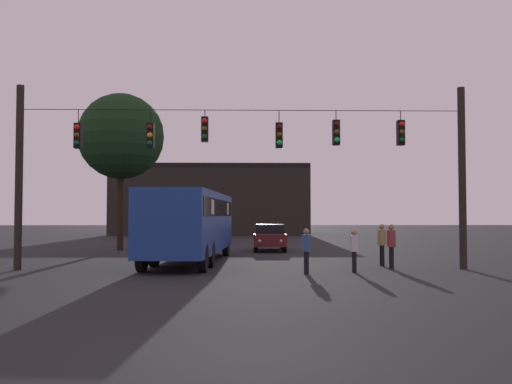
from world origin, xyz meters
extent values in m
plane|color=black|center=(0.00, 24.50, 0.00)|extent=(168.00, 168.00, 0.00)
cylinder|color=black|center=(-8.39, 13.51, 3.48)|extent=(0.28, 0.28, 6.95)
cylinder|color=black|center=(8.39, 13.51, 3.48)|extent=(0.28, 0.28, 6.95)
cylinder|color=black|center=(0.00, 13.51, 6.04)|extent=(16.78, 0.02, 0.02)
cylinder|color=black|center=(-6.20, 13.51, 5.77)|extent=(0.03, 0.03, 0.51)
cube|color=black|center=(-6.20, 13.51, 5.04)|extent=(0.26, 0.32, 0.95)
sphere|color=red|center=(-6.20, 13.33, 5.34)|extent=(0.20, 0.20, 0.20)
sphere|color=#5B3D0C|center=(-6.20, 13.33, 5.04)|extent=(0.20, 0.20, 0.20)
sphere|color=#0C4219|center=(-6.20, 13.33, 4.74)|extent=(0.20, 0.20, 0.20)
cylinder|color=black|center=(-3.48, 13.51, 5.77)|extent=(0.03, 0.03, 0.50)
cube|color=black|center=(-3.48, 13.51, 5.05)|extent=(0.26, 0.32, 0.95)
sphere|color=#510A0A|center=(-3.48, 13.33, 5.35)|extent=(0.20, 0.20, 0.20)
sphere|color=orange|center=(-3.48, 13.33, 5.05)|extent=(0.20, 0.20, 0.20)
sphere|color=#0C4219|center=(-3.48, 13.33, 4.75)|extent=(0.20, 0.20, 0.20)
cylinder|color=black|center=(-1.43, 13.51, 5.90)|extent=(0.03, 0.03, 0.26)
cube|color=black|center=(-1.43, 13.51, 5.30)|extent=(0.26, 0.32, 0.95)
sphere|color=red|center=(-1.43, 13.33, 5.60)|extent=(0.20, 0.20, 0.20)
sphere|color=#5B3D0C|center=(-1.43, 13.33, 5.30)|extent=(0.20, 0.20, 0.20)
sphere|color=#0C4219|center=(-1.43, 13.33, 5.00)|extent=(0.20, 0.20, 0.20)
cylinder|color=black|center=(1.39, 13.51, 5.79)|extent=(0.03, 0.03, 0.47)
cube|color=black|center=(1.39, 13.51, 5.08)|extent=(0.26, 0.32, 0.95)
sphere|color=#510A0A|center=(1.39, 13.33, 5.38)|extent=(0.20, 0.20, 0.20)
sphere|color=#5B3D0C|center=(1.39, 13.33, 5.08)|extent=(0.20, 0.20, 0.20)
sphere|color=#1EE04C|center=(1.39, 13.33, 4.78)|extent=(0.20, 0.20, 0.20)
cylinder|color=black|center=(3.57, 13.51, 5.85)|extent=(0.03, 0.03, 0.36)
cube|color=black|center=(3.57, 13.51, 5.19)|extent=(0.26, 0.32, 0.95)
sphere|color=#510A0A|center=(3.57, 13.33, 5.49)|extent=(0.20, 0.20, 0.20)
sphere|color=#5B3D0C|center=(3.57, 13.33, 5.19)|extent=(0.20, 0.20, 0.20)
sphere|color=#1EE04C|center=(3.57, 13.33, 4.89)|extent=(0.20, 0.20, 0.20)
cylinder|color=black|center=(6.04, 13.51, 5.85)|extent=(0.03, 0.03, 0.36)
cube|color=black|center=(6.04, 13.51, 5.19)|extent=(0.26, 0.32, 0.95)
sphere|color=red|center=(6.04, 13.33, 5.49)|extent=(0.20, 0.20, 0.20)
sphere|color=#5B3D0C|center=(6.04, 13.33, 5.19)|extent=(0.20, 0.20, 0.20)
sphere|color=#0C4219|center=(6.04, 13.33, 4.89)|extent=(0.20, 0.20, 0.20)
cube|color=navy|center=(-2.22, 16.75, 1.75)|extent=(3.25, 11.15, 2.50)
cube|color=black|center=(-2.22, 16.75, 2.36)|extent=(3.25, 10.49, 0.70)
cylinder|color=black|center=(-3.06, 20.78, 0.50)|extent=(0.35, 1.02, 1.00)
cylinder|color=black|center=(-0.84, 20.62, 0.50)|extent=(0.35, 1.02, 1.00)
cylinder|color=black|center=(-3.48, 14.63, 0.50)|extent=(0.35, 1.02, 1.00)
cylinder|color=black|center=(-1.27, 14.48, 0.50)|extent=(0.35, 1.02, 1.00)
cylinder|color=black|center=(-3.62, 12.66, 0.50)|extent=(0.35, 1.02, 1.00)
cylinder|color=black|center=(-1.40, 12.50, 0.50)|extent=(0.35, 1.02, 1.00)
cube|color=beige|center=(-2.00, 20.04, 2.36)|extent=(2.61, 0.98, 0.56)
cube|color=beige|center=(-2.41, 14.01, 2.36)|extent=(2.61, 0.98, 0.56)
cube|color=#511919|center=(1.55, 24.79, 0.66)|extent=(1.92, 4.35, 0.68)
cube|color=black|center=(1.55, 24.94, 1.26)|extent=(1.65, 2.37, 0.52)
cylinder|color=black|center=(2.30, 23.35, 0.32)|extent=(0.24, 0.65, 0.64)
cylinder|color=black|center=(0.72, 23.39, 0.32)|extent=(0.24, 0.65, 0.64)
cylinder|color=black|center=(2.38, 26.18, 0.32)|extent=(0.24, 0.65, 0.64)
cylinder|color=black|center=(0.80, 26.23, 0.32)|extent=(0.24, 0.65, 0.64)
sphere|color=white|center=(2.06, 22.67, 0.66)|extent=(0.18, 0.18, 0.18)
sphere|color=white|center=(0.91, 22.71, 0.66)|extent=(0.18, 0.18, 0.18)
cube|color=#2D2D33|center=(-3.13, 35.22, 0.66)|extent=(2.24, 4.47, 0.68)
cube|color=black|center=(-3.11, 35.07, 1.26)|extent=(1.82, 2.48, 0.52)
cylinder|color=black|center=(-4.06, 36.54, 0.32)|extent=(0.29, 0.66, 0.64)
cylinder|color=black|center=(-2.49, 36.71, 0.32)|extent=(0.29, 0.66, 0.64)
cylinder|color=black|center=(-3.76, 33.72, 0.32)|extent=(0.29, 0.66, 0.64)
cylinder|color=black|center=(-2.19, 33.89, 0.32)|extent=(0.29, 0.66, 0.64)
sphere|color=white|center=(-3.92, 37.24, 0.66)|extent=(0.18, 0.18, 0.18)
sphere|color=white|center=(-2.78, 37.37, 0.66)|extent=(0.18, 0.18, 0.18)
cylinder|color=black|center=(5.61, 14.73, 0.42)|extent=(0.14, 0.14, 0.84)
cylinder|color=black|center=(5.60, 14.89, 0.42)|extent=(0.14, 0.14, 0.84)
cube|color=#997F4C|center=(5.61, 14.81, 1.15)|extent=(0.27, 0.38, 0.63)
sphere|color=#8C6B51|center=(5.61, 14.81, 1.57)|extent=(0.23, 0.23, 0.23)
cylinder|color=black|center=(2.25, 11.90, 0.39)|extent=(0.14, 0.14, 0.78)
cylinder|color=black|center=(2.20, 11.75, 0.39)|extent=(0.14, 0.14, 0.78)
cube|color=#2D4C7F|center=(2.23, 11.83, 1.07)|extent=(0.34, 0.42, 0.59)
sphere|color=#8C6B51|center=(2.23, 11.83, 1.47)|extent=(0.21, 0.21, 0.21)
cylinder|color=black|center=(4.00, 12.38, 0.38)|extent=(0.14, 0.14, 0.75)
cylinder|color=black|center=(3.99, 12.22, 0.38)|extent=(0.14, 0.14, 0.75)
cube|color=silver|center=(3.99, 12.30, 1.03)|extent=(0.26, 0.37, 0.56)
sphere|color=#8C6B51|center=(3.99, 12.30, 1.42)|extent=(0.20, 0.20, 0.20)
cylinder|color=black|center=(5.66, 13.47, 0.42)|extent=(0.14, 0.14, 0.84)
cylinder|color=black|center=(5.66, 13.63, 0.42)|extent=(0.14, 0.14, 0.84)
cube|color=maroon|center=(5.66, 13.55, 1.16)|extent=(0.24, 0.36, 0.63)
sphere|color=#8C6B51|center=(5.66, 13.55, 1.59)|extent=(0.23, 0.23, 0.23)
cube|color=black|center=(-3.39, 53.19, 3.39)|extent=(20.29, 9.21, 6.79)
cube|color=black|center=(-3.39, 53.19, 7.04)|extent=(20.29, 9.21, 0.50)
cylinder|color=black|center=(-7.16, 25.39, 2.46)|extent=(0.37, 0.37, 4.92)
sphere|color=black|center=(-7.16, 25.39, 6.68)|extent=(5.03, 5.03, 5.03)
camera|label=1|loc=(0.04, -7.89, 2.05)|focal=39.78mm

